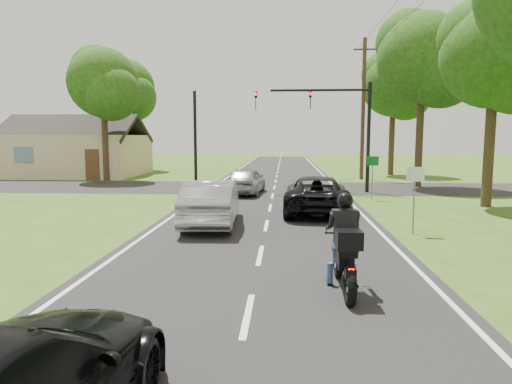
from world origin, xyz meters
TOP-DOWN VIEW (x-y plane):
  - ground at (0.00, 0.00)m, footprint 140.00×140.00m
  - road at (0.00, 10.00)m, footprint 8.00×100.00m
  - cross_road at (0.00, 16.00)m, footprint 60.00×7.00m
  - motorcycle_rider at (1.81, -2.66)m, footprint 0.66×2.32m
  - dark_suv at (1.92, 6.90)m, footprint 2.74×5.50m
  - silver_sedan at (-1.90, 3.93)m, footprint 1.92×4.87m
  - silver_suv at (-1.46, 12.79)m, footprint 2.13×4.40m
  - traffic_signal at (3.34, 14.00)m, footprint 6.38×0.44m
  - signal_pole_far at (-5.20, 18.00)m, footprint 0.20×0.20m
  - utility_pole_far at (6.20, 22.00)m, footprint 1.60×0.28m
  - sign_white at (4.70, 2.98)m, footprint 0.55×0.07m
  - sign_green at (4.90, 10.98)m, footprint 0.55×0.07m
  - tree_row_c at (9.75, 8.80)m, footprint 4.80×4.65m
  - tree_row_d at (9.10, 16.76)m, footprint 5.76×5.58m
  - tree_row_e at (9.48, 25.78)m, footprint 5.28×5.12m
  - tree_left_near at (-11.73, 19.78)m, footprint 5.12×4.96m
  - tree_left_far at (-13.70, 29.76)m, footprint 5.76×5.58m
  - house at (-16.00, 24.00)m, footprint 10.20×8.00m

SIDE VIEW (x-z plane):
  - ground at x=0.00m, z-range 0.00..0.00m
  - cross_road at x=0.00m, z-range 0.00..0.01m
  - road at x=0.00m, z-range 0.00..0.01m
  - silver_suv at x=-1.46m, z-range 0.01..1.46m
  - dark_suv at x=1.92m, z-range 0.01..1.51m
  - motorcycle_rider at x=1.81m, z-range -0.21..1.79m
  - silver_sedan at x=-1.90m, z-range 0.01..1.59m
  - sign_white at x=4.70m, z-range 0.54..2.66m
  - sign_green at x=4.90m, z-range 0.54..2.66m
  - house at x=-16.00m, z-range -0.65..4.19m
  - signal_pole_far at x=-5.20m, z-range 0.00..6.00m
  - traffic_signal at x=3.34m, z-range 1.14..7.14m
  - utility_pole_far at x=6.20m, z-range 0.08..10.08m
  - tree_row_c at x=9.75m, z-range 1.85..10.61m
  - tree_left_near at x=-11.73m, z-range 1.92..11.14m
  - tree_row_e at x=9.48m, z-range 2.03..11.64m
  - tree_left_far at x=-13.70m, z-range 2.06..12.20m
  - tree_row_d at x=9.10m, z-range 2.21..12.66m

